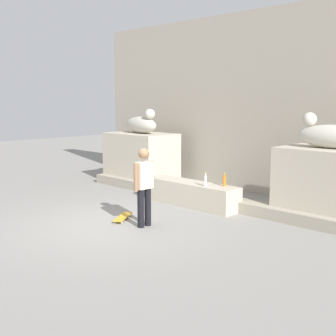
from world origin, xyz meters
TOP-DOWN VIEW (x-y plane):
  - ground_plane at (0.00, 0.00)m, footprint 40.00×40.00m
  - facade_wall at (0.00, 5.21)m, footprint 11.95×0.60m
  - pedestal_left at (-3.13, 3.66)m, footprint 2.20×1.39m
  - pedestal_right at (3.13, 3.66)m, footprint 2.20×1.39m
  - statue_reclining_left at (-3.09, 3.65)m, footprint 1.68×0.87m
  - statue_reclining_right at (3.09, 3.65)m, footprint 1.64×0.68m
  - ledge_block at (0.00, 2.54)m, footprint 2.71×0.64m
  - skater at (0.56, 0.43)m, footprint 0.23×0.54m
  - skateboard at (-0.17, 0.45)m, footprint 0.60×0.78m
  - bottle_orange at (0.92, 2.72)m, footprint 0.07×0.07m
  - bottle_clear at (0.60, 2.39)m, footprint 0.06×0.06m
  - stair_step at (0.00, 2.94)m, footprint 8.45×0.50m

SIDE VIEW (x-z plane):
  - ground_plane at x=0.00m, z-range 0.00..0.00m
  - skateboard at x=-0.17m, z-range 0.02..0.10m
  - stair_step at x=0.00m, z-range 0.00..0.27m
  - ledge_block at x=0.00m, z-range 0.00..0.60m
  - bottle_orange at x=0.92m, z-range 0.57..0.89m
  - bottle_clear at x=0.60m, z-range 0.57..0.90m
  - pedestal_left at x=-3.13m, z-range 0.00..1.61m
  - pedestal_right at x=3.13m, z-range 0.00..1.61m
  - skater at x=0.56m, z-range 0.09..1.76m
  - statue_reclining_left at x=-3.09m, z-range 1.50..2.28m
  - statue_reclining_right at x=3.09m, z-range 1.50..2.28m
  - facade_wall at x=0.00m, z-range 0.00..5.10m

